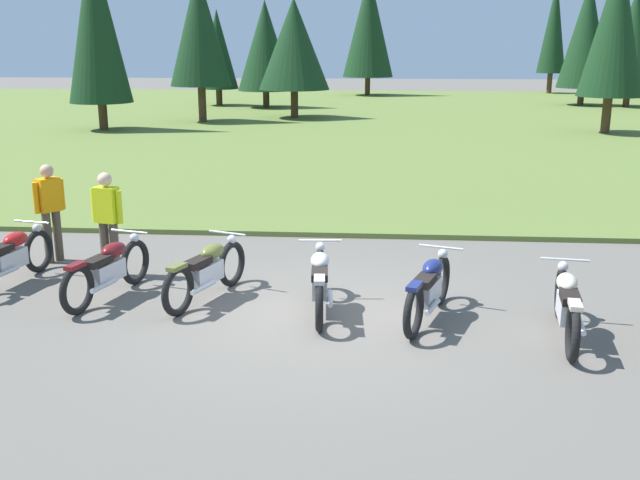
# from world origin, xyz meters

# --- Properties ---
(ground_plane) EXTENTS (140.00, 140.00, 0.00)m
(ground_plane) POSITION_xyz_m (0.00, 0.00, 0.00)
(ground_plane) COLOR #605B54
(grass_moorland) EXTENTS (80.00, 44.00, 0.10)m
(grass_moorland) POSITION_xyz_m (0.00, 26.13, 0.05)
(grass_moorland) COLOR #5B7033
(grass_moorland) RESTS_ON ground
(forest_treeline) EXTENTS (32.61, 27.65, 8.32)m
(forest_treeline) POSITION_xyz_m (5.01, 33.95, 4.21)
(forest_treeline) COLOR #47331E
(forest_treeline) RESTS_ON ground
(motorcycle_red) EXTENTS (0.67, 2.08, 0.88)m
(motorcycle_red) POSITION_xyz_m (-4.78, 0.93, 0.44)
(motorcycle_red) COLOR black
(motorcycle_red) RESTS_ON ground
(motorcycle_maroon) EXTENTS (0.79, 2.05, 0.88)m
(motorcycle_maroon) POSITION_xyz_m (-3.07, 0.46, 0.44)
(motorcycle_maroon) COLOR black
(motorcycle_maroon) RESTS_ON ground
(motorcycle_olive) EXTENTS (0.91, 2.01, 0.88)m
(motorcycle_olive) POSITION_xyz_m (-1.63, 0.50, 0.44)
(motorcycle_olive) COLOR black
(motorcycle_olive) RESTS_ON ground
(motorcycle_silver) EXTENTS (0.62, 2.10, 0.88)m
(motorcycle_silver) POSITION_xyz_m (0.04, 0.14, 0.44)
(motorcycle_silver) COLOR black
(motorcycle_silver) RESTS_ON ground
(motorcycle_navy) EXTENTS (0.88, 2.02, 0.88)m
(motorcycle_navy) POSITION_xyz_m (1.51, -0.06, 0.44)
(motorcycle_navy) COLOR black
(motorcycle_navy) RESTS_ON ground
(motorcycle_cream) EXTENTS (0.62, 2.09, 0.88)m
(motorcycle_cream) POSITION_xyz_m (3.19, -0.57, 0.44)
(motorcycle_cream) COLOR black
(motorcycle_cream) RESTS_ON ground
(rider_near_row_end) EXTENTS (0.40, 0.45, 1.67)m
(rider_near_row_end) POSITION_xyz_m (-4.66, 2.19, 0.95)
(rider_near_row_end) COLOR #4C4233
(rider_near_row_end) RESTS_ON ground
(rider_with_back_turned) EXTENTS (0.54, 0.30, 1.67)m
(rider_with_back_turned) POSITION_xyz_m (-3.42, 1.50, 0.95)
(rider_with_back_turned) COLOR #4C4233
(rider_with_back_turned) RESTS_ON ground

